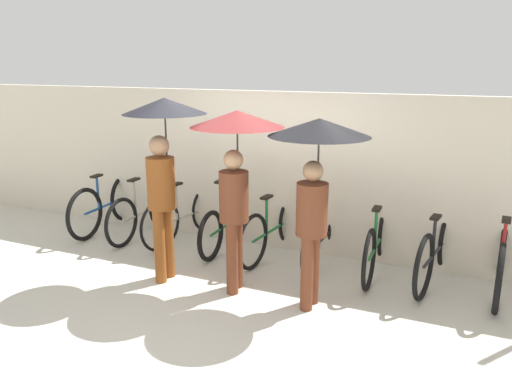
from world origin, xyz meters
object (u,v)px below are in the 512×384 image
at_px(parked_bicycle_2, 186,214).
at_px(parked_bicycle_8, 501,260).
at_px(pedestrian_center, 236,150).
at_px(pedestrian_trailing, 317,159).
at_px(parked_bicycle_0, 107,204).
at_px(parked_bicycle_1, 143,211).
at_px(parked_bicycle_7, 436,250).
at_px(parked_bicycle_6, 377,243).
at_px(parked_bicycle_5, 324,236).
at_px(pedestrian_leading, 163,142).
at_px(parked_bicycle_4, 273,228).
at_px(parked_bicycle_3, 227,223).

xyz_separation_m(parked_bicycle_2, parked_bicycle_8, (4.07, -0.04, -0.00)).
distance_m(parked_bicycle_8, pedestrian_center, 3.16).
bearing_deg(pedestrian_trailing, parked_bicycle_0, 167.22).
height_order(parked_bicycle_2, pedestrian_trailing, pedestrian_trailing).
bearing_deg(parked_bicycle_1, parked_bicycle_7, -90.57).
xyz_separation_m(parked_bicycle_2, pedestrian_trailing, (2.25, -1.12, 1.17)).
xyz_separation_m(parked_bicycle_2, parked_bicycle_6, (2.71, -0.03, -0.01)).
distance_m(parked_bicycle_5, pedestrian_leading, 2.35).
distance_m(parked_bicycle_6, parked_bicycle_7, 0.68).
xyz_separation_m(parked_bicycle_6, pedestrian_leading, (-2.24, -1.14, 1.25)).
bearing_deg(parked_bicycle_7, parked_bicycle_5, 95.98).
bearing_deg(parked_bicycle_8, pedestrian_trailing, 124.33).
bearing_deg(pedestrian_leading, parked_bicycle_1, 136.64).
distance_m(parked_bicycle_4, parked_bicycle_5, 0.68).
bearing_deg(parked_bicycle_6, parked_bicycle_8, -91.81).
bearing_deg(parked_bicycle_2, parked_bicycle_1, 107.50).
bearing_deg(parked_bicycle_2, parked_bicycle_6, -80.01).
distance_m(parked_bicycle_7, pedestrian_trailing, 1.96).
bearing_deg(parked_bicycle_4, parked_bicycle_0, 97.11).
bearing_deg(parked_bicycle_8, parked_bicycle_5, 91.63).
bearing_deg(pedestrian_trailing, parked_bicycle_6, 70.13).
bearing_deg(pedestrian_center, pedestrian_leading, 176.60).
bearing_deg(parked_bicycle_1, parked_bicycle_5, -88.83).
height_order(parked_bicycle_1, pedestrian_center, pedestrian_center).
height_order(parked_bicycle_4, pedestrian_center, pedestrian_center).
distance_m(parked_bicycle_3, parked_bicycle_5, 1.36).
bearing_deg(parked_bicycle_8, parked_bicycle_0, 94.15).
relative_size(parked_bicycle_1, parked_bicycle_2, 1.00).
relative_size(parked_bicycle_0, parked_bicycle_1, 1.02).
distance_m(parked_bicycle_4, pedestrian_trailing, 1.84).
xyz_separation_m(parked_bicycle_1, parked_bicycle_5, (2.71, 0.11, -0.02)).
bearing_deg(parked_bicycle_0, parked_bicycle_2, -90.16).
bearing_deg(parked_bicycle_5, parked_bicycle_4, 96.02).
xyz_separation_m(parked_bicycle_0, parked_bicycle_4, (2.71, 0.06, -0.02)).
relative_size(parked_bicycle_4, parked_bicycle_7, 0.99).
bearing_deg(parked_bicycle_3, parked_bicycle_6, -91.24).
bearing_deg(parked_bicycle_2, parked_bicycle_4, -80.35).
relative_size(parked_bicycle_1, parked_bicycle_4, 0.97).
xyz_separation_m(parked_bicycle_6, pedestrian_center, (-1.37, -1.06, 1.21)).
distance_m(parked_bicycle_0, parked_bicycle_3, 2.03).
distance_m(parked_bicycle_6, pedestrian_trailing, 1.67).
distance_m(parked_bicycle_2, parked_bicycle_5, 2.03).
relative_size(parked_bicycle_2, pedestrian_trailing, 0.88).
bearing_deg(parked_bicycle_5, pedestrian_trailing, -168.34).
bearing_deg(parked_bicycle_1, parked_bicycle_6, -90.42).
bearing_deg(pedestrian_trailing, pedestrian_leading, -175.06).
relative_size(parked_bicycle_0, pedestrian_trailing, 0.90).
distance_m(parked_bicycle_3, parked_bicycle_6, 2.03).
height_order(parked_bicycle_5, pedestrian_leading, pedestrian_leading).
distance_m(parked_bicycle_2, parked_bicycle_7, 3.39).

